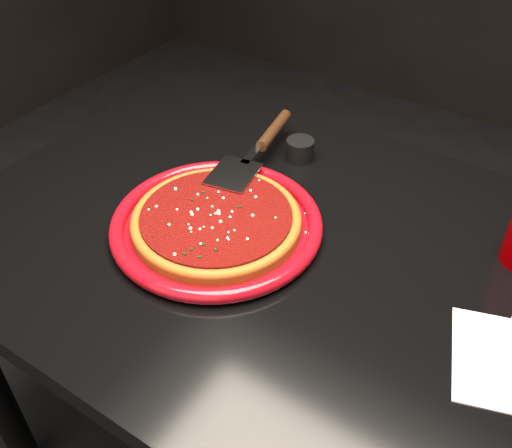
{
  "coord_description": "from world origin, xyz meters",
  "views": [
    {
      "loc": [
        0.32,
        -0.62,
        1.38
      ],
      "look_at": [
        -0.08,
        -0.01,
        0.77
      ],
      "focal_mm": 40.0,
      "sensor_mm": 36.0,
      "label": 1
    }
  ],
  "objects_px": {
    "table": "(293,382)",
    "pizza_server": "(256,149)",
    "ramekin": "(300,150)",
    "plate": "(217,224)"
  },
  "relations": [
    {
      "from": "table",
      "to": "pizza_server",
      "type": "height_order",
      "value": "pizza_server"
    },
    {
      "from": "pizza_server",
      "to": "ramekin",
      "type": "xyz_separation_m",
      "value": [
        0.05,
        0.08,
        -0.02
      ]
    },
    {
      "from": "table",
      "to": "ramekin",
      "type": "relative_size",
      "value": 21.9
    },
    {
      "from": "ramekin",
      "to": "plate",
      "type": "bearing_deg",
      "value": -91.37
    },
    {
      "from": "table",
      "to": "plate",
      "type": "relative_size",
      "value": 3.34
    },
    {
      "from": "plate",
      "to": "ramekin",
      "type": "xyz_separation_m",
      "value": [
        0.01,
        0.27,
        0.01
      ]
    },
    {
      "from": "table",
      "to": "ramekin",
      "type": "bearing_deg",
      "value": 121.24
    },
    {
      "from": "ramekin",
      "to": "table",
      "type": "bearing_deg",
      "value": -58.76
    },
    {
      "from": "table",
      "to": "pizza_server",
      "type": "xyz_separation_m",
      "value": [
        -0.19,
        0.15,
        0.42
      ]
    },
    {
      "from": "plate",
      "to": "pizza_server",
      "type": "distance_m",
      "value": 0.2
    }
  ]
}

